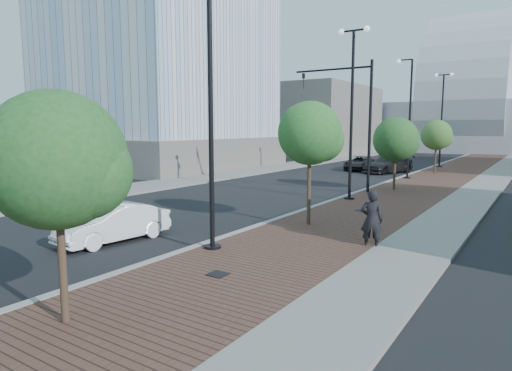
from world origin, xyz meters
The scene contains 22 objects.
sidewalk centered at (3.50, 40.00, 0.06)m, with size 7.00×140.00×0.12m, color #4C2D23.
concrete_strip centered at (6.20, 40.00, 0.07)m, with size 2.40×140.00×0.13m, color slate.
curb centered at (0.00, 40.00, 0.07)m, with size 0.30×140.00×0.14m, color gray.
west_sidewalk centered at (-13.00, 40.00, 0.06)m, with size 4.00×140.00×0.12m, color slate.
white_sedan centered at (-3.15, 9.06, 0.67)m, with size 1.42×4.06×1.34m, color white.
dark_car_mid centered at (-5.18, 39.27, 0.66)m, with size 2.19×4.76×1.32m, color black.
dark_car_far centered at (-2.20, 38.20, 0.77)m, with size 2.16×5.32×1.54m, color black.
pedestrian centered at (4.86, 13.15, 1.00)m, with size 0.73×0.48×2.00m, color black.
streetlight_1 centered at (0.49, 10.00, 4.34)m, with size 1.44×0.56×9.21m.
streetlight_2 centered at (0.60, 22.00, 4.82)m, with size 1.72×0.56×9.28m.
streetlight_3 centered at (0.49, 34.00, 4.34)m, with size 1.44×0.56×9.21m.
streetlight_4 centered at (0.60, 46.00, 4.82)m, with size 1.72×0.56×9.28m.
traffic_mast centered at (-0.30, 25.00, 4.98)m, with size 5.09×0.20×8.00m.
tree_0 centered at (1.65, 4.02, 3.42)m, with size 2.74×2.74×4.80m.
tree_1 centered at (1.65, 15.02, 3.81)m, with size 2.58×2.56×5.11m.
tree_2 centered at (1.65, 27.02, 3.28)m, with size 2.80×2.80×4.69m.
tree_3 centered at (1.65, 39.02, 3.38)m, with size 2.57×2.56×4.67m.
tower_podium centered at (-24.00, 32.00, 1.50)m, with size 19.00×19.00×3.00m, color #65605B.
convention_center centered at (-2.00, 85.00, 6.00)m, with size 50.00×30.00×50.00m.
commercial_block_nw centered at (-20.00, 60.00, 5.00)m, with size 14.00×20.00×10.00m, color #605C56.
utility_cover_1 centered at (2.40, 8.00, 0.13)m, with size 0.50×0.50×0.02m, color black.
utility_cover_2 centered at (2.40, 19.00, 0.13)m, with size 0.50×0.50×0.02m, color black.
Camera 1 is at (9.60, -1.06, 4.07)m, focal length 31.09 mm.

